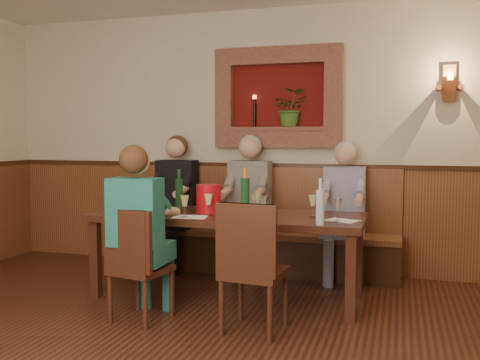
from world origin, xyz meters
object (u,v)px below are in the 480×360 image
object	(u,v)px
wine_bottle_green_b	(179,193)
spittoon_bucket	(209,199)
person_bench_mid	(248,216)
person_bench_right	(343,224)
bench	(255,241)
chair_near_left	(140,288)
water_bottle	(320,206)
wine_bottle_green_a	(245,196)
person_bench_left	(174,213)
dining_table	(228,222)
person_chair_front	(141,248)
chair_near_right	(253,294)

from	to	relation	value
wine_bottle_green_b	spittoon_bucket	bearing A→B (deg)	-21.03
person_bench_mid	person_bench_right	distance (m)	0.99
bench	chair_near_left	world-z (taller)	bench
person_bench_mid	water_bottle	bearing A→B (deg)	-52.27
spittoon_bucket	water_bottle	bearing A→B (deg)	-19.67
wine_bottle_green_a	wine_bottle_green_b	distance (m)	0.76
chair_near_left	spittoon_bucket	distance (m)	1.06
person_bench_left	water_bottle	size ratio (longest dim) A/B	4.00
person_bench_mid	bench	bearing A→B (deg)	63.33
dining_table	person_bench_mid	size ratio (longest dim) A/B	1.65
person_bench_left	wine_bottle_green_b	bearing A→B (deg)	-62.47
bench	person_bench_right	distance (m)	0.97
bench	person_bench_left	distance (m)	0.94
bench	wine_bottle_green_b	xyz separation A→B (m)	(-0.53, -0.80, 0.58)
person_bench_mid	wine_bottle_green_a	xyz separation A→B (m)	(0.24, -0.93, 0.32)
person_bench_left	person_chair_front	distance (m)	1.67
person_bench_left	person_bench_right	bearing A→B (deg)	0.06
person_chair_front	water_bottle	size ratio (longest dim) A/B	3.79
dining_table	chair_near_right	size ratio (longest dim) A/B	2.47
person_chair_front	chair_near_right	bearing A→B (deg)	-0.37
wine_bottle_green_b	person_bench_right	bearing A→B (deg)	25.32
chair_near_right	wine_bottle_green_b	distance (m)	1.49
chair_near_right	wine_bottle_green_b	world-z (taller)	wine_bottle_green_b
bench	chair_near_right	world-z (taller)	bench
bench	person_bench_right	world-z (taller)	person_bench_right
person_bench_right	wine_bottle_green_b	size ratio (longest dim) A/B	3.65
chair_near_right	wine_bottle_green_b	xyz separation A→B (m)	(-0.98, 0.93, 0.62)
person_chair_front	wine_bottle_green_a	world-z (taller)	person_chair_front
person_bench_right	wine_bottle_green_b	bearing A→B (deg)	-154.68
person_bench_mid	dining_table	bearing A→B (deg)	-86.33
chair_near_right	person_bench_mid	size ratio (longest dim) A/B	0.67
wine_bottle_green_b	bench	bearing A→B (deg)	56.42
chair_near_left	person_bench_mid	size ratio (longest dim) A/B	0.61
person_bench_left	water_bottle	world-z (taller)	person_bench_left
person_bench_left	person_bench_mid	world-z (taller)	person_bench_mid
dining_table	spittoon_bucket	xyz separation A→B (m)	(-0.19, 0.01, 0.20)
person_bench_right	wine_bottle_green_a	world-z (taller)	person_bench_right
person_bench_right	water_bottle	world-z (taller)	person_bench_right
bench	chair_near_right	size ratio (longest dim) A/B	3.09
bench	water_bottle	bearing A→B (deg)	-56.19
dining_table	water_bottle	distance (m)	0.98
chair_near_right	person_bench_mid	bearing A→B (deg)	112.68
person_bench_mid	wine_bottle_green_a	world-z (taller)	person_bench_mid
person_bench_right	person_bench_mid	bearing A→B (deg)	-179.88
spittoon_bucket	person_bench_left	bearing A→B (deg)	130.53
chair_near_right	person_bench_mid	xyz separation A→B (m)	(-0.51, 1.62, 0.32)
spittoon_bucket	water_bottle	distance (m)	1.13
chair_near_right	person_bench_mid	world-z (taller)	person_bench_mid
chair_near_right	chair_near_left	bearing A→B (deg)	-173.26
bench	chair_near_right	bearing A→B (deg)	-75.30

